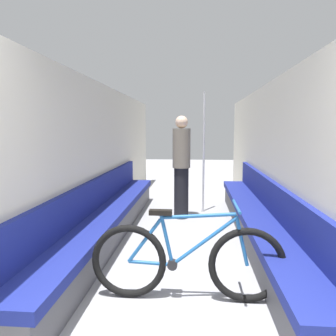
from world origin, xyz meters
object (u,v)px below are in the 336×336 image
Objects in this scene: bench_seat_row_left at (107,219)px; bicycle at (187,261)px; bench_seat_row_right at (259,223)px; passenger_standing at (181,166)px; grab_pole_near at (204,154)px.

bicycle is at bearing -53.58° from bench_seat_row_left.
passenger_standing is (-1.09, 1.16, 0.62)m from bench_seat_row_right.
bench_seat_row_left is at bearing 180.00° from bench_seat_row_right.
grab_pole_near is at bearing 50.42° from bench_seat_row_left.
grab_pole_near is 0.64m from passenger_standing.
grab_pole_near reaches higher than bicycle.
bench_seat_row_left and bench_seat_row_right have the same top height.
bicycle reaches higher than bench_seat_row_right.
bench_seat_row_right is at bearing -66.78° from grab_pole_near.
grab_pole_near is at bearing -74.69° from passenger_standing.
bench_seat_row_right is at bearing -173.00° from passenger_standing.
grab_pole_near reaches higher than bench_seat_row_right.
passenger_standing reaches higher than bicycle.
passenger_standing reaches higher than bench_seat_row_right.
passenger_standing is at bearing -128.54° from grab_pole_near.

